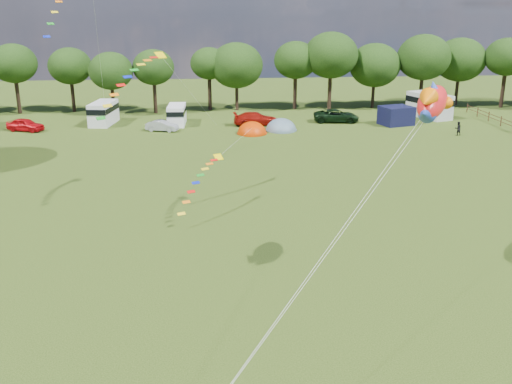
{
  "coord_description": "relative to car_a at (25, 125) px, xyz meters",
  "views": [
    {
      "loc": [
        -2.65,
        -21.26,
        13.73
      ],
      "look_at": [
        0.0,
        8.0,
        4.0
      ],
      "focal_mm": 40.0,
      "sensor_mm": 36.0,
      "label": 1
    }
  ],
  "objects": [
    {
      "name": "awning_navy",
      "position": [
        42.89,
        -0.33,
        0.37
      ],
      "size": [
        4.18,
        3.74,
        2.19
      ],
      "primitive_type": "cube",
      "rotation": [
        0.0,
        0.0,
        0.29
      ],
      "color": "black",
      "rests_on": "ground"
    },
    {
      "name": "campervan_b",
      "position": [
        8.21,
        3.22,
        0.7
      ],
      "size": [
        3.04,
        5.67,
        2.65
      ],
      "rotation": [
        0.0,
        0.0,
        1.43
      ],
      "color": "silver",
      "rests_on": "ground"
    },
    {
      "name": "tent_greyblue",
      "position": [
        28.88,
        -2.2,
        -0.7
      ],
      "size": [
        3.6,
        3.95,
        2.68
      ],
      "color": "slate",
      "rests_on": "ground"
    },
    {
      "name": "car_b",
      "position": [
        15.4,
        -1.46,
        -0.12
      ],
      "size": [
        3.63,
        2.19,
        1.2
      ],
      "primitive_type": "imported",
      "rotation": [
        0.0,
        0.0,
        1.28
      ],
      "color": "#9EA1A5",
      "rests_on": "ground"
    },
    {
      "name": "car_d",
      "position": [
        36.18,
        1.93,
        0.04
      ],
      "size": [
        5.88,
        3.24,
        1.53
      ],
      "primitive_type": "imported",
      "rotation": [
        0.0,
        0.0,
        1.44
      ],
      "color": "black",
      "rests_on": "ground"
    },
    {
      "name": "fish_kite",
      "position": [
        30.58,
        -40.42,
        8.7
      ],
      "size": [
        2.85,
        3.66,
        2.0
      ],
      "rotation": [
        0.0,
        -0.21,
        1.0
      ],
      "color": "red",
      "rests_on": "ground"
    },
    {
      "name": "tent_orange",
      "position": [
        25.42,
        -3.6,
        -0.7
      ],
      "size": [
        3.36,
        3.68,
        2.63
      ],
      "color": "#BD2E00",
      "rests_on": "ground"
    },
    {
      "name": "streamer_kite_c",
      "position": [
        20.08,
        -28.74,
        2.09
      ],
      "size": [
        3.16,
        4.86,
        2.79
      ],
      "rotation": [
        0.0,
        0.0,
        0.45
      ],
      "color": "#FFDA00",
      "rests_on": "ground"
    },
    {
      "name": "ground_plane",
      "position": [
        22.91,
        -44.29,
        -0.72
      ],
      "size": [
        180.0,
        180.0,
        0.0
      ],
      "primitive_type": "plane",
      "color": "black",
      "rests_on": "ground"
    },
    {
      "name": "car_c",
      "position": [
        26.28,
        0.9,
        0.05
      ],
      "size": [
        5.24,
        2.45,
        1.54
      ],
      "primitive_type": "imported",
      "rotation": [
        0.0,
        0.0,
        1.63
      ],
      "color": "#991109",
      "rests_on": "ground"
    },
    {
      "name": "campervan_c",
      "position": [
        16.92,
        2.22,
        0.52
      ],
      "size": [
        2.18,
        4.78,
        2.31
      ],
      "rotation": [
        0.0,
        0.0,
        1.53
      ],
      "color": "white",
      "rests_on": "ground"
    },
    {
      "name": "campervan_d",
      "position": [
        48.53,
        3.9,
        0.9
      ],
      "size": [
        4.52,
        6.67,
        3.02
      ],
      "rotation": [
        0.0,
        0.0,
        1.91
      ],
      "color": "silver",
      "rests_on": "ground"
    },
    {
      "name": "walker_a",
      "position": [
        47.77,
        -6.54,
        0.04
      ],
      "size": [
        0.79,
        0.55,
        1.52
      ],
      "primitive_type": "imported",
      "rotation": [
        0.0,
        0.0,
        3.27
      ],
      "color": "black",
      "rests_on": "ground"
    },
    {
      "name": "streamer_kite_b",
      "position": [
        15.82,
        -26.79,
        8.56
      ],
      "size": [
        4.39,
        4.75,
        3.84
      ],
      "rotation": [
        0.0,
        0.0,
        0.65
      ],
      "color": "#FFDA03",
      "rests_on": "ground"
    },
    {
      "name": "tree_line",
      "position": [
        28.22,
        10.7,
        5.63
      ],
      "size": [
        102.98,
        10.98,
        10.27
      ],
      "color": "black",
      "rests_on": "ground"
    },
    {
      "name": "car_a",
      "position": [
        0.0,
        0.0,
        0.0
      ],
      "size": [
        4.66,
        3.12,
        1.45
      ],
      "primitive_type": "imported",
      "rotation": [
        0.0,
        0.0,
        1.21
      ],
      "color": "#BD0A10",
      "rests_on": "ground"
    }
  ]
}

